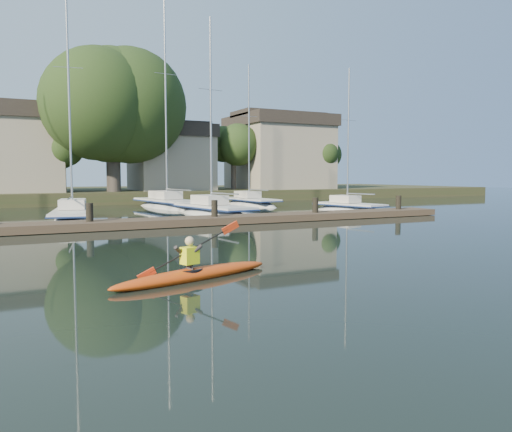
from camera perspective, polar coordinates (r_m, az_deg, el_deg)
name	(u,v)px	position (r m, az deg, el deg)	size (l,w,h in m)	color
ground	(321,285)	(11.39, 7.49, -7.79)	(160.00, 160.00, 0.00)	black
kayak	(194,272)	(11.93, -7.08, -6.35)	(4.47, 1.93, 1.44)	#AF350D
dock	(156,222)	(24.14, -11.39, -0.72)	(34.00, 2.00, 1.80)	#4A3A2A
sailboat_2	(73,224)	(28.75, -20.22, -0.82)	(3.39, 8.70, 14.05)	silver
sailboat_3	(213,219)	(30.37, -4.89, -0.30)	(3.30, 8.36, 13.12)	silver
sailboat_4	(349,214)	(34.24, 10.58, 0.24)	(3.04, 6.52, 10.67)	silver
sailboat_6	(169,211)	(37.33, -9.93, 0.58)	(3.67, 10.75, 16.76)	silver
sailboat_7	(250,208)	(40.00, -0.66, 0.94)	(2.66, 7.80, 12.35)	silver
shore	(99,167)	(50.12, -17.53, 5.39)	(90.00, 25.25, 12.75)	#2A351A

